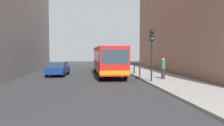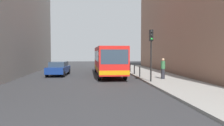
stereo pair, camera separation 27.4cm
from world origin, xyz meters
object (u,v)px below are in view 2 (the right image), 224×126
object	(u,v)px
traffic_light	(151,45)
bollard_far	(130,68)
pedestrian_near_signal	(163,69)
bus	(108,59)
bollard_near	(140,72)
car_behind_bus	(103,63)
bollard_mid	(134,70)
car_beside_bus	(59,68)

from	to	relation	value
traffic_light	bollard_far	distance (m)	8.79
bollard_far	pedestrian_near_signal	bearing A→B (deg)	-76.78
bus	bollard_near	world-z (taller)	bus
car_behind_bus	pedestrian_near_signal	distance (m)	16.28
bollard_near	bollard_far	world-z (taller)	same
traffic_light	bollard_far	bearing A→B (deg)	90.68
traffic_light	bollard_mid	size ratio (longest dim) A/B	4.32
car_behind_bus	pedestrian_near_signal	size ratio (longest dim) A/B	2.48
traffic_light	pedestrian_near_signal	distance (m)	2.93
bollard_near	bollard_mid	xyz separation A→B (m)	(0.00, 2.50, 0.00)
car_beside_bus	bollard_mid	distance (m)	8.05
traffic_light	bus	bearing A→B (deg)	114.61
traffic_light	bollard_mid	xyz separation A→B (m)	(-0.10, 5.96, -2.38)
car_behind_bus	bollard_far	size ratio (longest dim) A/B	4.68
car_beside_bus	bollard_near	bearing A→B (deg)	162.62
car_beside_bus	bollard_near	distance (m)	8.63
car_behind_bus	bollard_mid	world-z (taller)	car_behind_bus
bollard_near	bollard_far	distance (m)	5.00
traffic_light	car_beside_bus	bearing A→B (deg)	140.74
bollard_mid	bus	bearing A→B (deg)	173.28
bollard_far	traffic_light	bearing A→B (deg)	-89.32
car_beside_bus	bollard_mid	xyz separation A→B (m)	(8.02, -0.67, -0.16)
bollard_near	pedestrian_near_signal	world-z (taller)	pedestrian_near_signal
bus	car_beside_bus	size ratio (longest dim) A/B	2.44
bollard_near	car_behind_bus	bearing A→B (deg)	101.02
bollard_far	pedestrian_near_signal	distance (m)	7.10
traffic_light	bollard_mid	distance (m)	6.42
car_beside_bus	pedestrian_near_signal	distance (m)	10.90
pedestrian_near_signal	traffic_light	bearing A→B (deg)	93.69
pedestrian_near_signal	bollard_far	bearing A→B (deg)	-28.82
bus	traffic_light	bearing A→B (deg)	114.11
bollard_near	pedestrian_near_signal	bearing A→B (deg)	-49.52
bollard_far	pedestrian_near_signal	size ratio (longest dim) A/B	0.53
traffic_light	car_behind_bus	bearing A→B (deg)	99.17
bollard_near	bollard_far	xyz separation A→B (m)	(0.00, 5.00, 0.00)
car_beside_bus	pedestrian_near_signal	size ratio (longest dim) A/B	2.52
bollard_near	bollard_mid	size ratio (longest dim) A/B	1.00
car_beside_bus	car_behind_bus	xyz separation A→B (m)	(5.33, 10.62, 0.00)
car_beside_bus	traffic_light	world-z (taller)	traffic_light
bollard_near	bus	bearing A→B (deg)	134.50
bus	car_beside_bus	distance (m)	5.33
bus	car_beside_bus	bearing A→B (deg)	-4.29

